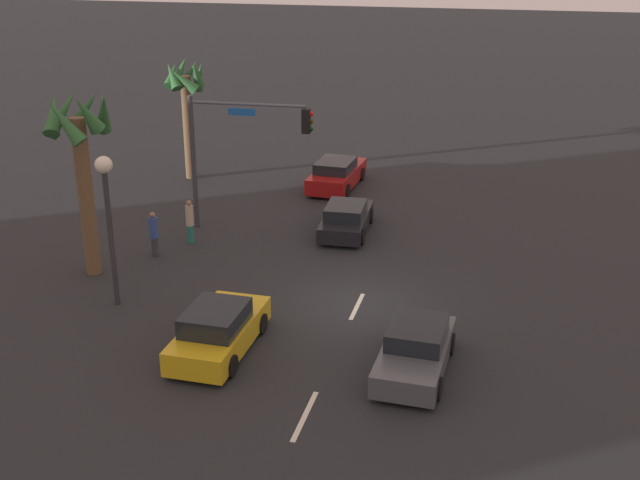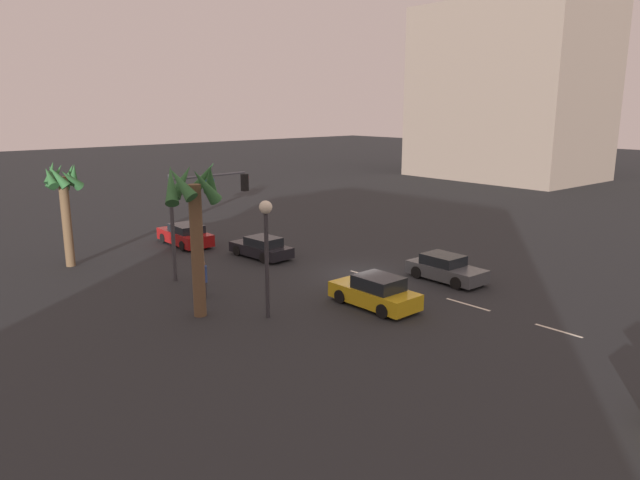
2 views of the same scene
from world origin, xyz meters
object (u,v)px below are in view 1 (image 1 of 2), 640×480
at_px(car_1, 346,219).
at_px(pedestrian_0, 190,220).
at_px(palm_tree_0, 80,145).
at_px(car_2, 337,174).
at_px(car_3, 415,350).
at_px(car_4, 218,330).
at_px(streetlamp, 107,200).
at_px(traffic_signal, 235,141).
at_px(palm_tree_1, 186,92).
at_px(pedestrian_1, 154,233).

relative_size(car_1, pedestrian_0, 2.34).
bearing_deg(palm_tree_0, car_1, -51.95).
distance_m(car_2, palm_tree_0, 14.31).
xyz_separation_m(car_1, car_3, (-10.27, -4.27, 0.03)).
bearing_deg(palm_tree_0, car_4, -123.54).
height_order(car_1, pedestrian_0, pedestrian_0).
height_order(car_1, car_3, car_3).
bearing_deg(car_1, car_2, 16.79).
height_order(car_2, streetlamp, streetlamp).
bearing_deg(car_3, car_1, 22.56).
bearing_deg(traffic_signal, car_4, -163.47).
relative_size(car_4, streetlamp, 0.84).
bearing_deg(palm_tree_1, palm_tree_0, -174.09).
distance_m(car_1, car_4, 10.72).
distance_m(streetlamp, palm_tree_0, 3.22).
xyz_separation_m(pedestrian_1, palm_tree_0, (-2.02, 1.49, 3.83)).
bearing_deg(streetlamp, car_2, -16.05).
height_order(pedestrian_1, palm_tree_0, palm_tree_0).
relative_size(car_4, palm_tree_0, 0.64).
bearing_deg(pedestrian_1, streetlamp, -171.86).
bearing_deg(pedestrian_1, car_2, -24.95).
xyz_separation_m(car_2, streetlamp, (-14.40, 4.14, 2.99)).
bearing_deg(palm_tree_0, streetlamp, -136.16).
relative_size(traffic_signal, palm_tree_0, 0.82).
bearing_deg(pedestrian_0, traffic_signal, -33.75).
distance_m(car_4, streetlamp, 5.76).
height_order(car_1, palm_tree_1, palm_tree_1).
xyz_separation_m(palm_tree_0, palm_tree_1, (12.01, 1.24, -0.42)).
height_order(car_4, palm_tree_1, palm_tree_1).
xyz_separation_m(car_3, traffic_signal, (9.49, 8.68, 3.17)).
distance_m(traffic_signal, pedestrian_0, 3.67).
bearing_deg(traffic_signal, car_2, -21.38).
xyz_separation_m(car_1, palm_tree_1, (5.72, 9.27, 3.74)).
relative_size(car_1, car_4, 0.98).
bearing_deg(car_4, traffic_signal, 16.53).
distance_m(car_1, palm_tree_1, 11.52).
xyz_separation_m(car_3, pedestrian_1, (6.00, 10.80, 0.31)).
xyz_separation_m(car_1, palm_tree_0, (-6.28, 8.03, 4.16)).
distance_m(streetlamp, pedestrian_0, 6.34).
relative_size(traffic_signal, pedestrian_1, 3.14).
bearing_deg(traffic_signal, palm_tree_1, 36.78).
height_order(streetlamp, pedestrian_1, streetlamp).
relative_size(car_4, pedestrian_1, 2.43).
xyz_separation_m(car_2, traffic_signal, (-6.70, 2.62, 3.13)).
distance_m(car_3, palm_tree_0, 13.57).
xyz_separation_m(traffic_signal, palm_tree_1, (6.50, 4.86, 0.54)).
height_order(car_3, car_4, car_4).
bearing_deg(traffic_signal, car_1, -80.08).
bearing_deg(car_3, palm_tree_0, 72.04).
bearing_deg(car_2, car_3, -159.50).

